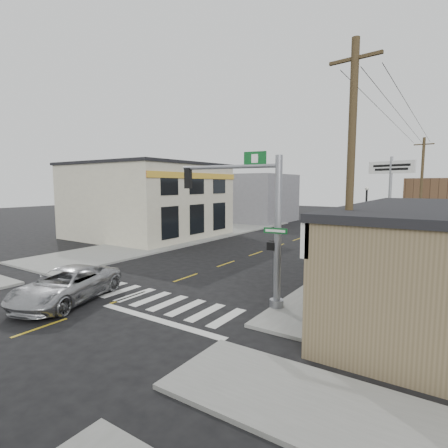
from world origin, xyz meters
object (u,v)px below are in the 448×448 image
Objects in this scene: guide_sign at (350,243)px; fire_hydrant at (334,290)px; bare_tree at (375,216)px; utility_pole_far at (421,189)px; utility_pole_near at (350,189)px; suv at (66,285)px; dance_center_sign at (391,181)px; lamp_post at (367,218)px; traffic_signal_pole at (261,215)px.

guide_sign reaches higher than fire_hydrant.
bare_tree is 0.52× the size of utility_pole_far.
utility_pole_near is at bearing -90.64° from bare_tree.
dance_center_sign is at bearing 43.89° from suv.
lamp_post is 8.13m from bare_tree.
lamp_post is 12.28m from utility_pole_near.
guide_sign is 8.60m from dance_center_sign.
utility_pole_far is (0.34, 22.65, -0.24)m from utility_pole_near.
dance_center_sign is 1.49× the size of bare_tree.
traffic_signal_pole reaches higher than bare_tree.
traffic_signal_pole is at bearing -137.18° from fire_hydrant.
utility_pole_near is at bearing -66.76° from lamp_post.
utility_pole_far reaches higher than traffic_signal_pole.
suv is at bearing -106.70° from lamp_post.
utility_pole_far is (1.66, 19.33, 4.11)m from fire_hydrant.
lamp_post reaches higher than bare_tree.
suv is 0.77× the size of dance_center_sign.
fire_hydrant is 5.63m from utility_pole_near.
utility_pole_far reaches higher than fire_hydrant.
traffic_signal_pole reaches higher than fire_hydrant.
utility_pole_near is (1.31, -3.32, 4.36)m from fire_hydrant.
dance_center_sign is 0.77× the size of utility_pole_far.
traffic_signal_pole is at bearing -141.30° from bare_tree.
lamp_post is at bearing 41.07° from suv.
dance_center_sign is (9.90, 18.25, 4.53)m from suv.
bare_tree is (1.06, -11.16, -1.54)m from dance_center_sign.
traffic_signal_pole is 6.82m from guide_sign.
utility_pole_far is at bearing 98.27° from dance_center_sign.
fire_hydrant is 0.11× the size of dance_center_sign.
dance_center_sign reaches higher than traffic_signal_pole.
traffic_signal_pole is 4.80m from bare_tree.
suv is at bearing -155.57° from traffic_signal_pole.
utility_pole_near reaches higher than guide_sign.
lamp_post is 11.03m from utility_pole_far.
dance_center_sign is (0.81, 3.29, 2.35)m from lamp_post.
utility_pole_near reaches higher than utility_pole_far.
utility_pole_far is at bearing 93.15° from lamp_post.
fire_hydrant is at bearing 37.72° from traffic_signal_pole.
suv is 6.87× the size of fire_hydrant.
utility_pole_near is (1.66, -7.35, 2.93)m from guide_sign.
dance_center_sign is (2.68, 14.16, 1.43)m from traffic_signal_pole.
traffic_signal_pole is 4.62m from fire_hydrant.
utility_pole_near is 22.65m from utility_pole_far.
guide_sign is at bearing -92.92° from utility_pole_far.
dance_center_sign reaches higher than guide_sign.
lamp_post is at bearing 75.11° from traffic_signal_pole.
utility_pole_near is (10.92, 2.98, 4.17)m from suv.
bare_tree is at bearing 97.02° from utility_pole_near.
lamp_post reaches higher than suv.
fire_hydrant is 0.09× the size of utility_pole_far.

